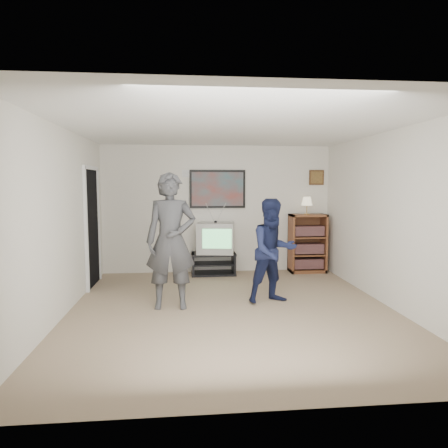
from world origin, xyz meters
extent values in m
cube|color=#836653|center=(0.00, 0.00, 0.00)|extent=(4.50, 5.00, 0.01)
cube|color=white|center=(0.00, 0.00, 2.50)|extent=(4.50, 5.00, 0.01)
cube|color=silver|center=(0.00, 2.50, 1.25)|extent=(4.50, 0.01, 2.50)
cube|color=silver|center=(-2.25, 0.00, 1.25)|extent=(0.01, 5.00, 2.50)
cube|color=silver|center=(2.25, 0.00, 1.25)|extent=(0.01, 5.00, 2.50)
cube|color=black|center=(-0.10, 2.23, 0.40)|extent=(0.85, 0.48, 0.04)
cube|color=black|center=(-0.10, 2.23, 0.02)|extent=(0.85, 0.48, 0.04)
cube|color=black|center=(-0.50, 2.23, 0.21)|extent=(0.04, 0.45, 0.42)
cube|color=black|center=(0.29, 2.23, 0.21)|extent=(0.04, 0.45, 0.42)
imported|color=#3A3B3D|center=(-0.84, 0.20, 0.96)|extent=(0.70, 0.46, 1.91)
imported|color=#151B3A|center=(0.65, 0.32, 0.77)|extent=(0.88, 0.76, 1.54)
cube|color=white|center=(-0.85, 0.38, 1.13)|extent=(0.07, 0.13, 0.04)
cube|color=white|center=(0.62, 0.55, 1.13)|extent=(0.07, 0.12, 0.03)
cube|color=black|center=(0.00, 2.48, 1.65)|extent=(1.10, 0.03, 0.75)
cube|color=white|center=(-0.55, 2.48, 1.95)|extent=(0.28, 0.02, 0.14)
cube|color=#412814|center=(2.00, 2.48, 1.88)|extent=(0.30, 0.03, 0.30)
cube|color=black|center=(-2.23, 1.60, 1.00)|extent=(0.03, 0.85, 2.00)
camera|label=1|loc=(-0.63, -5.37, 1.75)|focal=32.00mm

